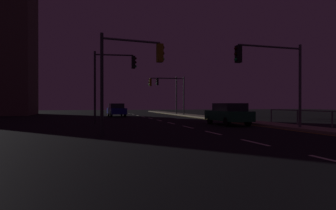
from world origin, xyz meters
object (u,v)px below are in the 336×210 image
traffic_light_far_center (271,67)px  traffic_light_mid_right (168,88)px  traffic_light_far_right (113,74)px  car (228,114)px  car_oncoming (116,110)px  traffic_light_near_left (131,65)px  traffic_light_far_left (168,87)px

traffic_light_far_center → traffic_light_mid_right: bearing=88.5°
traffic_light_mid_right → traffic_light_far_right: bearing=-117.4°
traffic_light_far_right → traffic_light_mid_right: 19.53m
traffic_light_mid_right → car: bearing=-92.8°
traffic_light_far_center → traffic_light_far_right: (-8.34, 7.86, 0.17)m
car_oncoming → traffic_light_near_left: 21.71m
car → traffic_light_far_center: 5.48m
traffic_light_near_left → traffic_light_mid_right: traffic_light_mid_right is taller
car_oncoming → traffic_light_near_left: size_ratio=0.91×
traffic_light_far_right → traffic_light_far_left: (8.05, 13.76, -0.18)m
car → car_oncoming: bearing=111.1°
traffic_light_far_right → traffic_light_near_left: (0.25, -7.95, -0.35)m
car_oncoming → traffic_light_near_left: traffic_light_near_left is taller
car_oncoming → traffic_light_mid_right: bearing=26.8°
car_oncoming → traffic_light_far_center: size_ratio=0.91×
car → traffic_light_far_left: size_ratio=0.90×
traffic_light_far_right → traffic_light_near_left: size_ratio=1.11×
car_oncoming → traffic_light_far_right: 13.98m
car_oncoming → traffic_light_far_left: traffic_light_far_left is taller
traffic_light_far_left → traffic_light_near_left: (-7.80, -21.71, -0.17)m
car_oncoming → car: bearing=-68.9°
traffic_light_far_right → traffic_light_far_center: bearing=-43.3°
traffic_light_mid_right → traffic_light_far_center: bearing=-91.5°
traffic_light_far_center → traffic_light_near_left: traffic_light_far_center is taller
car → traffic_light_far_center: bearing=-85.8°
traffic_light_far_left → traffic_light_near_left: 23.07m
car → traffic_light_far_left: (0.06, 16.93, 2.81)m
traffic_light_far_right → traffic_light_mid_right: size_ratio=1.05×
traffic_light_far_left → traffic_light_far_center: bearing=-89.2°
car → traffic_light_near_left: bearing=-148.4°
car_oncoming → traffic_light_mid_right: (7.46, 3.77, 2.96)m
car → traffic_light_far_left: 17.17m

